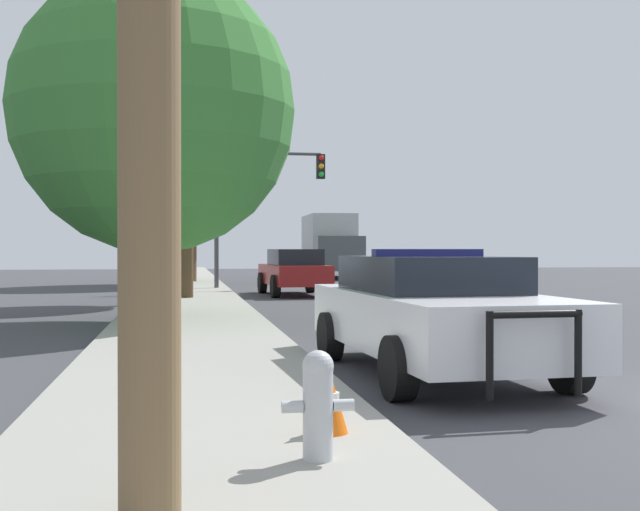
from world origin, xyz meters
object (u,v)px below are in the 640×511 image
at_px(fire_hydrant, 318,401).
at_px(box_truck, 330,245).
at_px(car_background_midblock, 294,271).
at_px(tree_sidewalk_near, 154,112).
at_px(traffic_light, 261,189).
at_px(tree_sidewalk_mid, 187,119).
at_px(traffic_cone, 329,400).
at_px(police_car, 433,311).
at_px(tree_sidewalk_far, 191,160).

bearing_deg(fire_hydrant, box_truck, 79.37).
height_order(car_background_midblock, tree_sidewalk_near, tree_sidewalk_near).
distance_m(traffic_light, tree_sidewalk_near, 12.80).
height_order(fire_hydrant, traffic_light, traffic_light).
distance_m(fire_hydrant, traffic_light, 24.14).
height_order(car_background_midblock, tree_sidewalk_mid, tree_sidewalk_mid).
bearing_deg(tree_sidewalk_near, traffic_light, 74.58).
xyz_separation_m(fire_hydrant, tree_sidewalk_near, (-1.45, 11.52, 3.82)).
xyz_separation_m(tree_sidewalk_mid, tree_sidewalk_near, (-0.70, -6.60, -0.92)).
height_order(car_background_midblock, traffic_cone, car_background_midblock).
relative_size(box_truck, tree_sidewalk_mid, 1.04).
height_order(traffic_light, traffic_cone, traffic_light).
bearing_deg(police_car, tree_sidewalk_far, -86.91).
bearing_deg(tree_sidewalk_near, police_car, -64.21).
bearing_deg(box_truck, police_car, 83.75).
height_order(police_car, tree_sidewalk_near, tree_sidewalk_near).
bearing_deg(tree_sidewalk_near, tree_sidewalk_mid, 83.95).
bearing_deg(tree_sidewalk_far, tree_sidewalk_near, -92.93).
xyz_separation_m(fire_hydrant, tree_sidewalk_far, (-0.51, 29.79, 4.84)).
distance_m(tree_sidewalk_mid, tree_sidewalk_far, 11.67).
relative_size(fire_hydrant, traffic_cone, 1.46).
bearing_deg(traffic_cone, traffic_light, 85.69).
relative_size(tree_sidewalk_mid, traffic_cone, 14.00).
height_order(box_truck, traffic_cone, box_truck).
relative_size(police_car, tree_sidewalk_near, 0.71).
height_order(box_truck, tree_sidewalk_near, tree_sidewalk_near).
distance_m(police_car, tree_sidewalk_near, 8.95).
relative_size(tree_sidewalk_near, traffic_cone, 14.27).
bearing_deg(car_background_midblock, tree_sidewalk_far, 107.30).
relative_size(car_background_midblock, traffic_cone, 8.89).
height_order(fire_hydrant, traffic_cone, fire_hydrant).
xyz_separation_m(tree_sidewalk_mid, traffic_cone, (0.96, -17.37, -4.88)).
height_order(fire_hydrant, car_background_midblock, car_background_midblock).
height_order(police_car, car_background_midblock, police_car).
bearing_deg(fire_hydrant, traffic_light, 85.32).
xyz_separation_m(car_background_midblock, tree_sidewalk_far, (-3.27, 8.81, 4.56)).
height_order(police_car, fire_hydrant, police_car).
bearing_deg(police_car, fire_hydrant, 60.03).
relative_size(box_truck, traffic_cone, 14.63).
height_order(traffic_light, box_truck, traffic_light).
bearing_deg(traffic_light, tree_sidewalk_far, 112.52).
bearing_deg(tree_sidewalk_mid, police_car, -78.40).
relative_size(traffic_light, tree_sidewalk_mid, 0.72).
bearing_deg(tree_sidewalk_mid, car_background_midblock, 39.24).
bearing_deg(box_truck, tree_sidewalk_far, 45.18).
distance_m(traffic_light, car_background_midblock, 4.16).
bearing_deg(tree_sidewalk_mid, fire_hydrant, -87.64).
xyz_separation_m(tree_sidewalk_near, traffic_cone, (1.66, -10.77, -3.95)).
height_order(police_car, box_truck, box_truck).
bearing_deg(police_car, traffic_cone, 57.70).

